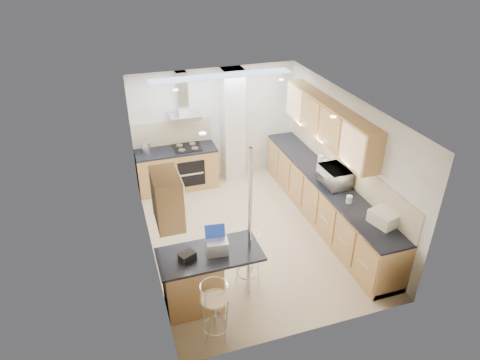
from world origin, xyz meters
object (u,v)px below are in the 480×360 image
object	(u,v)px
bread_bin	(384,218)
laptop	(217,247)
bar_stool_end	(248,260)
bar_stool_near	(215,312)
microwave	(334,177)

from	to	relation	value
bread_bin	laptop	bearing A→B (deg)	162.94
bar_stool_end	laptop	bearing A→B (deg)	165.45
bar_stool_near	bread_bin	bearing A→B (deg)	7.53
bread_bin	bar_stool_end	bearing A→B (deg)	155.95
bar_stool_near	microwave	bearing A→B (deg)	31.09
microwave	bar_stool_near	distance (m)	3.36
bar_stool_end	bar_stool_near	bearing A→B (deg)	-169.71
laptop	bar_stool_near	world-z (taller)	laptop
bar_stool_near	bread_bin	xyz separation A→B (m)	(2.88, 0.54, 0.55)
bar_stool_near	bar_stool_end	distance (m)	1.16
microwave	bar_stool_end	distance (m)	2.29
microwave	bread_bin	xyz separation A→B (m)	(0.14, -1.32, -0.06)
bar_stool_end	microwave	bearing A→B (deg)	-11.99
bar_stool_end	bread_bin	distance (m)	2.21
laptop	bread_bin	size ratio (longest dim) A/B	0.73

